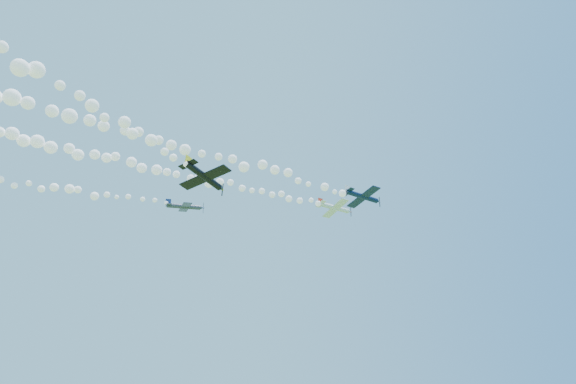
{
  "coord_description": "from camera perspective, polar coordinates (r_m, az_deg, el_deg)",
  "views": [
    {
      "loc": [
        -7.55,
        -82.72,
        2.0
      ],
      "look_at": [
        3.54,
        -7.35,
        46.21
      ],
      "focal_mm": 30.0,
      "sensor_mm": 36.0,
      "label": 1
    }
  ],
  "objects": [
    {
      "name": "plane_navy",
      "position": [
        90.87,
        8.88,
        -0.54
      ],
      "size": [
        8.05,
        8.53,
        2.68
      ],
      "rotation": [
        -0.01,
        0.03,
        0.34
      ],
      "color": "#0D1A3A"
    },
    {
      "name": "smoke_trail_white",
      "position": [
        90.13,
        -18.82,
        3.44
      ],
      "size": [
        77.63,
        24.84,
        3.35
      ],
      "primitive_type": null,
      "color": "white"
    },
    {
      "name": "plane_grey",
      "position": [
        86.22,
        -12.12,
        -1.7
      ],
      "size": [
        6.83,
        7.03,
        2.31
      ],
      "rotation": [
        0.25,
        -0.09,
        0.18
      ],
      "color": "#363B4F"
    },
    {
      "name": "plane_black",
      "position": [
        65.82,
        -9.84,
        1.79
      ],
      "size": [
        7.03,
        6.96,
        2.87
      ],
      "rotation": [
        -0.03,
        0.07,
        0.82
      ],
      "color": "black"
    },
    {
      "name": "smoke_trail_navy",
      "position": [
        77.16,
        -15.3,
        5.99
      ],
      "size": [
        68.69,
        26.21,
        3.14
      ],
      "primitive_type": null,
      "color": "white"
    },
    {
      "name": "plane_white",
      "position": [
        101.31,
        5.59,
        -1.87
      ],
      "size": [
        8.13,
        8.61,
        2.75
      ],
      "rotation": [
        -0.02,
        0.04,
        0.28
      ],
      "color": "white"
    }
  ]
}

